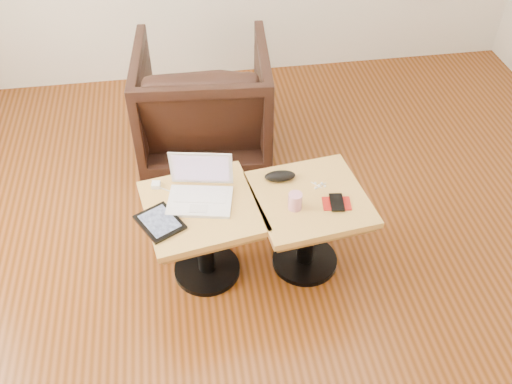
{
  "coord_description": "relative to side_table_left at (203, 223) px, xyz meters",
  "views": [
    {
      "loc": [
        -0.51,
        -1.93,
        2.45
      ],
      "look_at": [
        -0.19,
        0.13,
        0.55
      ],
      "focal_mm": 40.0,
      "sensor_mm": 36.0,
      "label": 1
    }
  ],
  "objects": [
    {
      "name": "room_shell",
      "position": [
        0.46,
        -0.13,
        0.97
      ],
      "size": [
        4.52,
        4.52,
        2.71
      ],
      "color": "#512709",
      "rests_on": "ground"
    },
    {
      "name": "side_table_left",
      "position": [
        0.0,
        0.0,
        0.0
      ],
      "size": [
        0.64,
        0.64,
        0.5
      ],
      "rotation": [
        0.0,
        0.0,
        0.17
      ],
      "color": "black",
      "rests_on": "ground"
    },
    {
      "name": "side_table_right",
      "position": [
        0.55,
        -0.02,
        0.0
      ],
      "size": [
        0.62,
        0.62,
        0.5
      ],
      "rotation": [
        0.0,
        0.0,
        0.13
      ],
      "color": "black",
      "rests_on": "ground"
    },
    {
      "name": "laptop",
      "position": [
        0.0,
        0.06,
        0.17
      ],
      "size": [
        0.36,
        0.31,
        0.23
      ],
      "rotation": [
        0.0,
        0.0,
        -0.2
      ],
      "color": "white",
      "rests_on": "side_table_left"
    },
    {
      "name": "tablet",
      "position": [
        -0.21,
        -0.1,
        0.13
      ],
      "size": [
        0.26,
        0.28,
        0.02
      ],
      "rotation": [
        0.0,
        0.0,
        0.5
      ],
      "color": "black",
      "rests_on": "side_table_left"
    },
    {
      "name": "charging_adapter",
      "position": [
        -0.22,
        0.17,
        0.14
      ],
      "size": [
        0.05,
        0.05,
        0.03
      ],
      "primitive_type": "cube",
      "rotation": [
        0.0,
        0.0,
        -0.16
      ],
      "color": "white",
      "rests_on": "side_table_left"
    },
    {
      "name": "glasses_case",
      "position": [
        0.42,
        0.13,
        0.15
      ],
      "size": [
        0.16,
        0.08,
        0.05
      ],
      "primitive_type": "ellipsoid",
      "rotation": [
        0.0,
        0.0,
        -0.04
      ],
      "color": "black",
      "rests_on": "side_table_right"
    },
    {
      "name": "striped_cup",
      "position": [
        0.45,
        -0.09,
        0.17
      ],
      "size": [
        0.08,
        0.08,
        0.09
      ],
      "primitive_type": "cylinder",
      "rotation": [
        0.0,
        0.0,
        -0.22
      ],
      "color": "#C53870",
      "rests_on": "side_table_right"
    },
    {
      "name": "earbuds_tangle",
      "position": [
        0.61,
        0.05,
        0.13
      ],
      "size": [
        0.07,
        0.05,
        0.01
      ],
      "color": "white",
      "rests_on": "side_table_right"
    },
    {
      "name": "phone_on_sleeve",
      "position": [
        0.66,
        -0.09,
        0.13
      ],
      "size": [
        0.15,
        0.13,
        0.02
      ],
      "rotation": [
        0.0,
        0.0,
        -0.13
      ],
      "color": "maroon",
      "rests_on": "side_table_right"
    },
    {
      "name": "armchair",
      "position": [
        0.1,
        1.09,
        0.01
      ],
      "size": [
        0.9,
        0.92,
        0.78
      ],
      "primitive_type": "imported",
      "rotation": [
        0.0,
        0.0,
        3.06
      ],
      "color": "black",
      "rests_on": "ground"
    }
  ]
}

